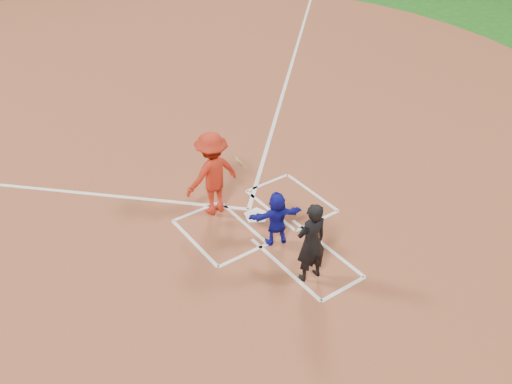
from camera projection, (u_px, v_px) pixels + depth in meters
ground at (256, 216)px, 12.57m from camera, size 120.00×120.00×0.00m
home_plate_dirt at (136, 115)px, 16.57m from camera, size 28.00×28.00×0.01m
home_plate at (256, 216)px, 12.55m from camera, size 0.60×0.60×0.02m
catcher at (277, 218)px, 11.49m from camera, size 1.18×0.72×1.21m
umpire at (311, 242)px, 10.48m from camera, size 0.66×0.47×1.71m
chalk_markings at (147, 124)px, 16.09m from camera, size 28.35×17.32×0.01m
batter_at_plate at (212, 174)px, 12.18m from camera, size 1.40×0.94×1.94m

